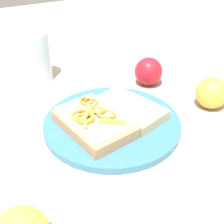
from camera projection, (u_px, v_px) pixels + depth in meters
name	position (u px, v px, depth m)	size (l,w,h in m)	color
ground_plane	(112.00, 126.00, 0.61)	(2.00, 2.00, 0.00)	#BCAE9B
plate	(112.00, 123.00, 0.61)	(0.27, 0.27, 0.01)	teal
sandwich	(94.00, 121.00, 0.57)	(0.17, 0.12, 0.04)	tan
bread_slice_side	(129.00, 109.00, 0.62)	(0.14, 0.08, 0.02)	tan
apple_3	(212.00, 93.00, 0.65)	(0.07, 0.07, 0.07)	gold
apple_4	(148.00, 71.00, 0.74)	(0.07, 0.07, 0.07)	red
drinking_glass	(35.00, 57.00, 0.75)	(0.07, 0.07, 0.12)	silver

